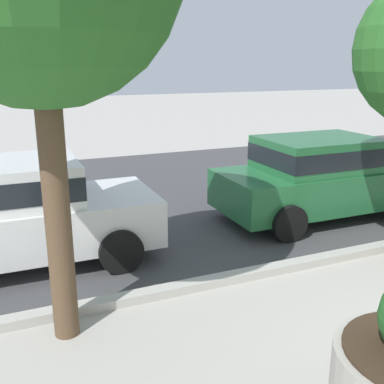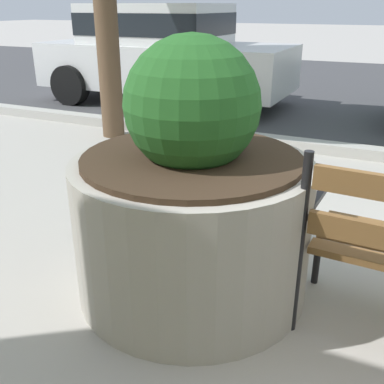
# 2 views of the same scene
# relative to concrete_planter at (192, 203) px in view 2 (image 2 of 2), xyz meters

# --- Properties ---
(concrete_planter) EXTENTS (1.29, 1.29, 1.42)m
(concrete_planter) POSITION_rel_concrete_planter_xyz_m (0.00, 0.00, 0.00)
(concrete_planter) COLOR #A8A399
(concrete_planter) RESTS_ON ground
(parked_car_white) EXTENTS (4.12, 1.96, 1.56)m
(parked_car_white) POSITION_rel_concrete_planter_xyz_m (-2.71, 4.74, 0.31)
(parked_car_white) COLOR silver
(parked_car_white) RESTS_ON ground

